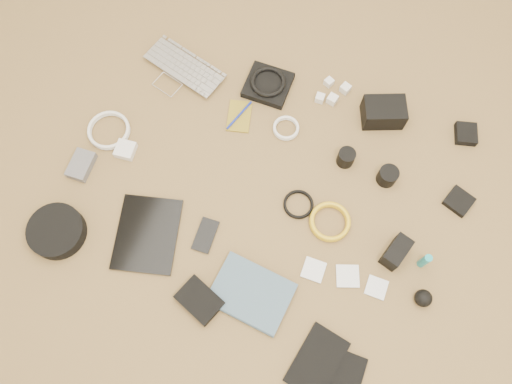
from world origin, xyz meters
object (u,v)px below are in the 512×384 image
at_px(tablet, 147,234).
at_px(paperback, 238,320).
at_px(dslr_camera, 383,112).
at_px(phone, 206,235).
at_px(headphone_case, 57,231).
at_px(laptop, 177,76).

xyz_separation_m(tablet, paperback, (0.40, -0.15, 0.01)).
distance_m(dslr_camera, paperback, 0.90).
bearing_deg(dslr_camera, phone, -145.73).
height_order(tablet, phone, tablet).
xyz_separation_m(headphone_case, paperback, (0.68, -0.04, -0.01)).
bearing_deg(laptop, paperback, -38.69).
bearing_deg(laptop, dslr_camera, 23.29).
bearing_deg(paperback, laptop, 41.63).
xyz_separation_m(laptop, paperback, (0.57, -0.75, -0.00)).
bearing_deg(dslr_camera, tablet, -152.89).
distance_m(laptop, headphone_case, 0.72).
height_order(headphone_case, paperback, headphone_case).
relative_size(headphone_case, paperback, 0.76).
height_order(dslr_camera, tablet, dslr_camera).
bearing_deg(headphone_case, tablet, 21.23).
bearing_deg(laptop, tablet, -59.95).
bearing_deg(phone, dslr_camera, 53.58).
bearing_deg(phone, paperback, -49.63).
bearing_deg(phone, laptop, 119.76).
distance_m(laptop, tablet, 0.63).
distance_m(phone, headphone_case, 0.50).
bearing_deg(tablet, headphone_case, -174.50).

